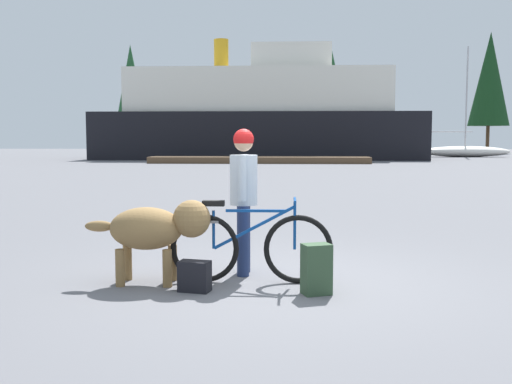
# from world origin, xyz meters

# --- Properties ---
(ground_plane) EXTENTS (160.00, 160.00, 0.00)m
(ground_plane) POSITION_xyz_m (0.00, 0.00, 0.00)
(ground_plane) COLOR slate
(bicycle) EXTENTS (1.78, 0.44, 0.93)m
(bicycle) POSITION_xyz_m (-0.35, -0.01, 0.41)
(bicycle) COLOR black
(bicycle) RESTS_ON ground_plane
(person_cyclist) EXTENTS (0.32, 0.53, 1.69)m
(person_cyclist) POSITION_xyz_m (-0.45, 0.42, 1.02)
(person_cyclist) COLOR navy
(person_cyclist) RESTS_ON ground_plane
(dog) EXTENTS (1.38, 0.55, 0.92)m
(dog) POSITION_xyz_m (-1.37, -0.09, 0.61)
(dog) COLOR olive
(dog) RESTS_ON ground_plane
(backpack) EXTENTS (0.33, 0.28, 0.52)m
(backpack) POSITION_xyz_m (0.35, -0.45, 0.26)
(backpack) COLOR #334C33
(backpack) RESTS_ON ground_plane
(handbag_pannier) EXTENTS (0.35, 0.25, 0.32)m
(handbag_pannier) POSITION_xyz_m (-0.90, -0.41, 0.16)
(handbag_pannier) COLOR black
(handbag_pannier) RESTS_ON ground_plane
(dock_pier) EXTENTS (13.82, 2.70, 0.40)m
(dock_pier) POSITION_xyz_m (-1.73, 31.61, 0.20)
(dock_pier) COLOR brown
(dock_pier) RESTS_ON ground_plane
(ferry_boat) EXTENTS (24.12, 8.50, 9.04)m
(ferry_boat) POSITION_xyz_m (-2.02, 39.74, 3.21)
(ferry_boat) COLOR black
(ferry_boat) RESTS_ON ground_plane
(sailboat_moored) EXTENTS (7.42, 2.08, 9.08)m
(sailboat_moored) POSITION_xyz_m (14.84, 44.55, 0.51)
(sailboat_moored) COLOR silver
(sailboat_moored) RESTS_ON ground_plane
(pine_tree_far_left) EXTENTS (3.49, 3.49, 11.14)m
(pine_tree_far_left) POSITION_xyz_m (-16.14, 55.50, 6.64)
(pine_tree_far_left) COLOR #4C331E
(pine_tree_far_left) RESTS_ON ground_plane
(pine_tree_center) EXTENTS (3.21, 3.21, 10.46)m
(pine_tree_center) POSITION_xyz_m (4.41, 54.78, 6.91)
(pine_tree_center) COLOR #4C331E
(pine_tree_center) RESTS_ON ground_plane
(pine_tree_far_right) EXTENTS (4.10, 4.10, 12.28)m
(pine_tree_far_right) POSITION_xyz_m (20.56, 56.53, 7.54)
(pine_tree_far_right) COLOR #4C331E
(pine_tree_far_right) RESTS_ON ground_plane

